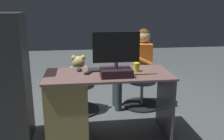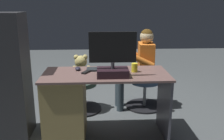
# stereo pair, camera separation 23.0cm
# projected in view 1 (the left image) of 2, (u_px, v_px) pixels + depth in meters

# --- Properties ---
(ground_plane) EXTENTS (10.00, 10.00, 0.00)m
(ground_plane) POSITION_uv_depth(u_px,v_px,m) (105.00, 120.00, 3.21)
(ground_plane) COLOR #484D4F
(desk) EXTENTS (1.35, 0.61, 0.74)m
(desk) POSITION_uv_depth(u_px,v_px,m) (76.00, 105.00, 2.71)
(desk) COLOR brown
(desk) RESTS_ON ground_plane
(monitor) EXTENTS (0.47, 0.22, 0.46)m
(monitor) POSITION_uv_depth(u_px,v_px,m) (116.00, 62.00, 2.53)
(monitor) COLOR black
(monitor) RESTS_ON desk
(keyboard) EXTENTS (0.42, 0.14, 0.02)m
(keyboard) POSITION_uv_depth(u_px,v_px,m) (107.00, 69.00, 2.79)
(keyboard) COLOR #202427
(keyboard) RESTS_ON desk
(computer_mouse) EXTENTS (0.06, 0.10, 0.04)m
(computer_mouse) POSITION_uv_depth(u_px,v_px,m) (79.00, 69.00, 2.75)
(computer_mouse) COLOR #211F2D
(computer_mouse) RESTS_ON desk
(cup) EXTENTS (0.07, 0.07, 0.10)m
(cup) POSITION_uv_depth(u_px,v_px,m) (136.00, 67.00, 2.73)
(cup) COLOR yellow
(cup) RESTS_ON desk
(tv_remote) EXTENTS (0.11, 0.15, 0.02)m
(tv_remote) POSITION_uv_depth(u_px,v_px,m) (89.00, 72.00, 2.67)
(tv_remote) COLOR black
(tv_remote) RESTS_ON desk
(notebook_binder) EXTENTS (0.24, 0.31, 0.02)m
(notebook_binder) POSITION_uv_depth(u_px,v_px,m) (113.00, 72.00, 2.66)
(notebook_binder) COLOR beige
(notebook_binder) RESTS_ON desk
(office_chair_teddy) EXTENTS (0.54, 0.54, 0.42)m
(office_chair_teddy) POSITION_uv_depth(u_px,v_px,m) (80.00, 95.00, 3.44)
(office_chair_teddy) COLOR black
(office_chair_teddy) RESTS_ON ground_plane
(teddy_bear) EXTENTS (0.25, 0.26, 0.37)m
(teddy_bear) POSITION_uv_depth(u_px,v_px,m) (79.00, 70.00, 3.36)
(teddy_bear) COLOR tan
(teddy_bear) RESTS_ON office_chair_teddy
(visitor_chair) EXTENTS (0.53, 0.53, 0.42)m
(visitor_chair) POSITION_uv_depth(u_px,v_px,m) (142.00, 91.00, 3.61)
(visitor_chair) COLOR black
(visitor_chair) RESTS_ON ground_plane
(person) EXTENTS (0.53, 0.50, 1.12)m
(person) POSITION_uv_depth(u_px,v_px,m) (137.00, 63.00, 3.48)
(person) COLOR orange
(person) RESTS_ON ground_plane
(equipment_rack) EXTENTS (0.44, 0.36, 1.37)m
(equipment_rack) POSITION_uv_depth(u_px,v_px,m) (6.00, 79.00, 2.62)
(equipment_rack) COLOR #28282B
(equipment_rack) RESTS_ON ground_plane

